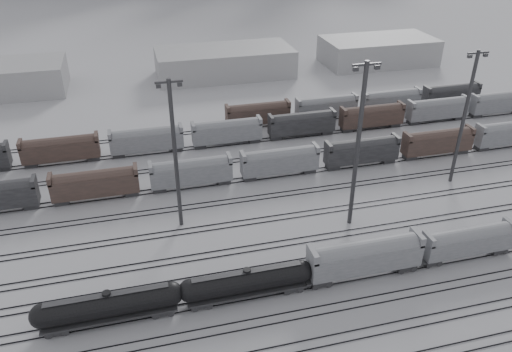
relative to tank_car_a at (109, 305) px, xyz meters
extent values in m
plane|color=silver|center=(23.78, -1.00, -2.68)|extent=(900.00, 900.00, 0.00)
cube|color=black|center=(23.78, -10.72, -2.60)|extent=(220.00, 0.07, 0.16)
cube|color=black|center=(23.78, -9.28, -2.60)|extent=(220.00, 0.07, 0.16)
cube|color=black|center=(23.78, -5.72, -2.60)|extent=(220.00, 0.07, 0.16)
cube|color=black|center=(23.78, -4.28, -2.60)|extent=(220.00, 0.07, 0.16)
cube|color=black|center=(23.78, -0.72, -2.60)|extent=(220.00, 0.07, 0.16)
cube|color=black|center=(23.78, 0.72, -2.60)|extent=(220.00, 0.07, 0.16)
cube|color=black|center=(23.78, 4.28, -2.60)|extent=(220.00, 0.07, 0.16)
cube|color=black|center=(23.78, 5.72, -2.60)|extent=(220.00, 0.07, 0.16)
cube|color=black|center=(23.78, 9.28, -2.60)|extent=(220.00, 0.07, 0.16)
cube|color=black|center=(23.78, 10.72, -2.60)|extent=(220.00, 0.07, 0.16)
cube|color=black|center=(23.78, 16.28, -2.60)|extent=(220.00, 0.07, 0.16)
cube|color=black|center=(23.78, 17.72, -2.60)|extent=(220.00, 0.07, 0.16)
cube|color=black|center=(23.78, 23.28, -2.60)|extent=(220.00, 0.07, 0.16)
cube|color=black|center=(23.78, 24.72, -2.60)|extent=(220.00, 0.07, 0.16)
cube|color=black|center=(23.78, 30.28, -2.60)|extent=(220.00, 0.07, 0.16)
cube|color=black|center=(23.78, 31.72, -2.60)|extent=(220.00, 0.07, 0.16)
cube|color=black|center=(23.78, 38.28, -2.60)|extent=(220.00, 0.07, 0.16)
cube|color=black|center=(23.78, 39.72, -2.60)|extent=(220.00, 0.07, 0.16)
cube|color=black|center=(23.78, 46.28, -2.60)|extent=(220.00, 0.07, 0.16)
cube|color=black|center=(23.78, 47.72, -2.60)|extent=(220.00, 0.07, 0.16)
cube|color=black|center=(23.78, 54.28, -2.60)|extent=(220.00, 0.07, 0.16)
cube|color=black|center=(23.78, 55.72, -2.60)|extent=(220.00, 0.07, 0.16)
cube|color=black|center=(-6.46, 0.00, -2.09)|extent=(2.80, 2.26, 0.75)
cube|color=black|center=(6.46, 0.00, -2.09)|extent=(2.80, 2.26, 0.75)
cube|color=black|center=(0.00, 0.00, -1.55)|extent=(16.70, 2.91, 0.27)
cylinder|color=black|center=(0.00, 0.00, 0.17)|extent=(15.62, 3.12, 3.12)
sphere|color=black|center=(-7.81, 0.00, 0.17)|extent=(3.12, 3.12, 3.12)
sphere|color=black|center=(7.81, 0.00, 0.17)|extent=(3.12, 3.12, 3.12)
cylinder|color=black|center=(0.00, 0.00, 1.90)|extent=(1.08, 1.08, 0.54)
cube|color=black|center=(0.00, 0.00, 1.79)|extent=(15.08, 0.97, 0.06)
cube|color=black|center=(11.52, 0.00, -2.10)|extent=(2.73, 2.21, 0.74)
cube|color=black|center=(24.13, 0.00, -2.10)|extent=(2.73, 2.21, 0.74)
cube|color=black|center=(17.83, 0.00, -1.58)|extent=(16.29, 2.84, 0.26)
cylinder|color=black|center=(17.83, 0.00, 0.10)|extent=(15.24, 3.05, 3.05)
sphere|color=black|center=(10.21, 0.00, 0.10)|extent=(3.05, 3.05, 3.05)
sphere|color=black|center=(25.45, 0.00, 0.10)|extent=(3.05, 3.05, 3.05)
cylinder|color=black|center=(17.83, 0.00, 1.79)|extent=(1.05, 1.05, 0.53)
cube|color=black|center=(17.83, 0.00, 1.68)|extent=(14.71, 0.95, 0.06)
cube|color=black|center=(28.24, 0.00, -2.08)|extent=(2.83, 2.29, 0.76)
cube|color=black|center=(41.32, 0.00, -2.08)|extent=(2.83, 2.29, 0.76)
cube|color=gray|center=(34.78, 0.00, 0.48)|extent=(16.35, 3.27, 3.49)
cylinder|color=gray|center=(34.78, 0.00, 1.79)|extent=(14.82, 3.16, 3.16)
cube|color=gray|center=(26.93, 0.00, 2.66)|extent=(0.76, 3.27, 1.53)
cube|color=gray|center=(42.63, 0.00, 2.66)|extent=(0.76, 3.27, 1.53)
cone|color=black|center=(34.78, 0.00, -1.64)|extent=(2.62, 2.62, 0.98)
cube|color=black|center=(45.69, 0.00, -2.16)|extent=(2.44, 1.97, 0.66)
cube|color=black|center=(56.96, 0.00, -2.16)|extent=(2.44, 1.97, 0.66)
cube|color=gray|center=(51.33, 0.00, 0.04)|extent=(14.09, 2.82, 3.01)
cylinder|color=gray|center=(51.33, 0.00, 1.17)|extent=(12.77, 2.72, 2.72)
cube|color=gray|center=(44.56, 0.00, 1.92)|extent=(0.66, 2.82, 1.31)
cube|color=gray|center=(58.09, 0.00, 1.92)|extent=(0.66, 2.82, 1.31)
cone|color=black|center=(51.33, 0.00, -1.79)|extent=(2.25, 2.25, 0.85)
cylinder|color=#373739|center=(11.31, 19.25, 9.78)|extent=(0.64, 0.64, 24.92)
cube|color=#373739|center=(11.31, 19.25, 21.74)|extent=(3.99, 0.30, 0.30)
cube|color=#373739|center=(9.82, 19.25, 21.25)|extent=(0.70, 0.50, 0.50)
cube|color=#373739|center=(12.81, 19.25, 21.25)|extent=(0.70, 0.50, 0.50)
cylinder|color=#373739|center=(38.39, 12.78, 10.99)|extent=(0.70, 0.70, 27.34)
cube|color=#373739|center=(38.39, 12.78, 24.11)|extent=(4.37, 0.33, 0.33)
cube|color=#373739|center=(36.75, 12.78, 23.56)|extent=(0.77, 0.55, 0.55)
cube|color=#373739|center=(40.03, 12.78, 23.56)|extent=(0.77, 0.55, 0.55)
cylinder|color=#373739|center=(62.61, 20.75, 9.86)|extent=(0.64, 0.64, 25.08)
cube|color=#373739|center=(62.61, 20.75, 21.90)|extent=(4.01, 0.30, 0.30)
cube|color=#373739|center=(61.11, 20.75, 21.40)|extent=(0.70, 0.50, 0.50)
cube|color=#373739|center=(64.12, 20.75, 21.40)|extent=(0.70, 0.50, 0.50)
cube|color=brown|center=(-2.22, 31.00, 0.12)|extent=(15.00, 3.00, 5.60)
cube|color=gray|center=(14.78, 31.00, 0.12)|extent=(15.00, 3.00, 5.60)
cube|color=gray|center=(31.78, 31.00, 0.12)|extent=(15.00, 3.00, 5.60)
cube|color=black|center=(48.78, 31.00, 0.12)|extent=(15.00, 3.00, 5.60)
cube|color=brown|center=(65.78, 31.00, 0.12)|extent=(15.00, 3.00, 5.60)
cube|color=gray|center=(82.78, 31.00, 0.12)|extent=(15.00, 3.00, 5.60)
cube|color=brown|center=(-9.22, 47.00, 0.12)|extent=(15.00, 3.00, 5.60)
cube|color=gray|center=(7.78, 47.00, 0.12)|extent=(15.00, 3.00, 5.60)
cube|color=gray|center=(24.78, 47.00, 0.12)|extent=(15.00, 3.00, 5.60)
cube|color=black|center=(41.78, 47.00, 0.12)|extent=(15.00, 3.00, 5.60)
cube|color=brown|center=(58.78, 47.00, 0.12)|extent=(15.00, 3.00, 5.60)
cube|color=gray|center=(75.78, 47.00, 0.12)|extent=(15.00, 3.00, 5.60)
cube|color=gray|center=(92.78, 47.00, 0.12)|extent=(15.00, 3.00, 5.60)
cube|color=brown|center=(33.78, 55.00, 0.12)|extent=(15.00, 3.00, 5.60)
cube|color=gray|center=(50.78, 55.00, 0.12)|extent=(15.00, 3.00, 5.60)
cube|color=gray|center=(67.78, 55.00, 0.12)|extent=(15.00, 3.00, 5.60)
cube|color=black|center=(84.78, 55.00, 0.12)|extent=(15.00, 3.00, 5.60)
cube|color=#A8A8AB|center=(33.78, 94.00, 1.32)|extent=(40.00, 18.00, 8.00)
cube|color=#A8A8AB|center=(83.78, 94.00, 1.32)|extent=(35.00, 18.00, 8.00)
camera|label=1|loc=(6.23, -49.43, 44.78)|focal=35.00mm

